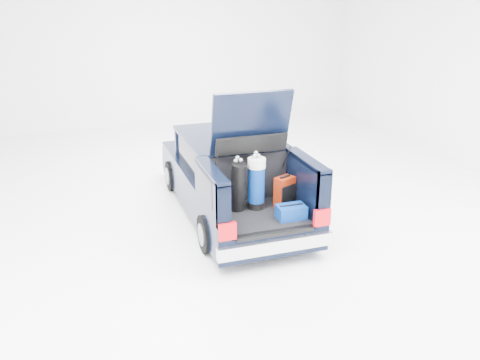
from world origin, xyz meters
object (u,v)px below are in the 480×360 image
object	(u,v)px
blue_golf_bag	(256,183)
blue_duffel	(291,212)
red_suitcase	(285,192)
black_golf_bag	(238,187)
car	(230,176)

from	to	relation	value
blue_golf_bag	blue_duffel	xyz separation A→B (m)	(0.37, -0.55, -0.32)
blue_golf_bag	red_suitcase	bearing A→B (deg)	-15.52
black_golf_bag	blue_duffel	world-z (taller)	black_golf_bag
black_golf_bag	blue_golf_bag	bearing A→B (deg)	-3.95
red_suitcase	blue_golf_bag	world-z (taller)	blue_golf_bag
car	black_golf_bag	bearing A→B (deg)	-101.58
car	blue_duffel	distance (m)	1.94
black_golf_bag	blue_golf_bag	world-z (taller)	blue_golf_bag
blue_golf_bag	black_golf_bag	bearing A→B (deg)	177.63
blue_golf_bag	blue_duffel	size ratio (longest dim) A/B	2.14
car	black_golf_bag	size ratio (longest dim) A/B	5.19
car	blue_golf_bag	world-z (taller)	car
car	blue_duffel	bearing A→B (deg)	-78.20
red_suitcase	blue_golf_bag	size ratio (longest dim) A/B	0.55
blue_duffel	car	bearing A→B (deg)	102.72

